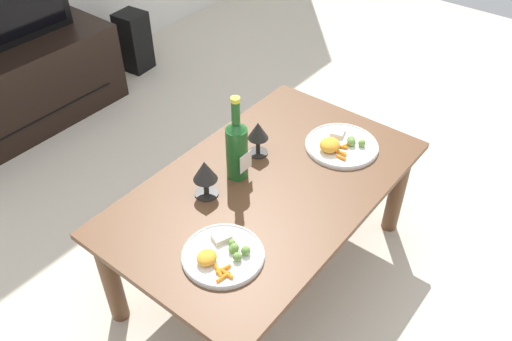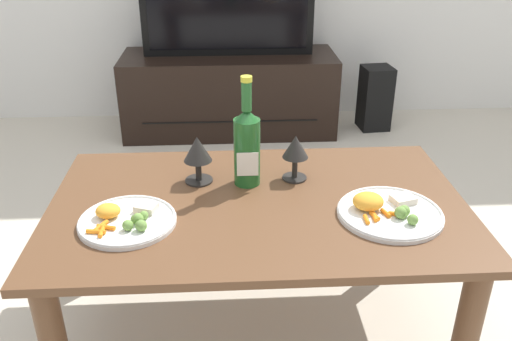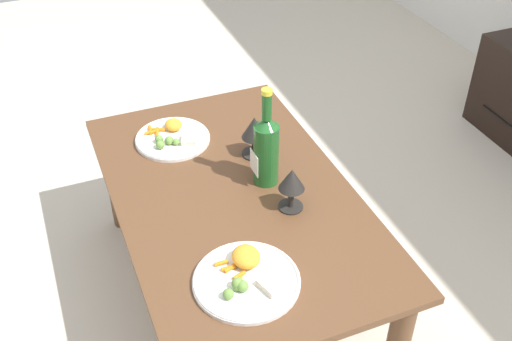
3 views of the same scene
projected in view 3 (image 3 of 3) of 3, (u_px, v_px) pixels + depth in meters
ground_plane at (237, 295)px, 2.27m from camera, size 6.40×6.40×0.00m
dining_table at (235, 213)px, 2.03m from camera, size 1.23×0.74×0.48m
wine_bottle at (266, 148)px, 1.95m from camera, size 0.08×0.08×0.35m
goblet_left at (254, 130)px, 2.09m from camera, size 0.09×0.09×0.15m
goblet_right at (292, 182)px, 1.86m from camera, size 0.08×0.08×0.15m
dinner_plate_left at (172, 137)px, 2.21m from camera, size 0.27×0.27×0.05m
dinner_plate_right at (246, 277)px, 1.67m from camera, size 0.30×0.30×0.06m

